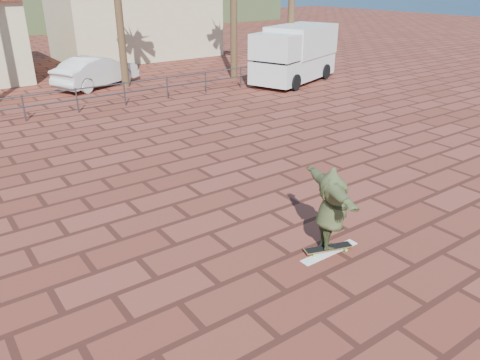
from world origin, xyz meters
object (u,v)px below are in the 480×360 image
skateboarder (332,209)px  campervan (295,53)px  longboard (328,248)px  car_white (97,71)px

skateboarder → campervan: bearing=-18.1°
longboard → car_white: 17.55m
longboard → campervan: 16.42m
skateboarder → campervan: campervan is taller
campervan → longboard: bearing=-149.1°
longboard → skateboarder: 0.88m
skateboarder → car_white: bearing=15.6°
longboard → campervan: campervan is taller
campervan → car_white: 9.92m
longboard → campervan: (10.35, 12.68, 1.37)m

